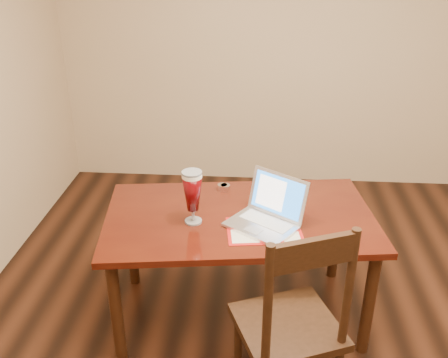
{
  "coord_description": "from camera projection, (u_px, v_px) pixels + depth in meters",
  "views": [
    {
      "loc": [
        -0.44,
        -1.97,
        2.18
      ],
      "look_at": [
        -0.62,
        0.52,
        0.95
      ],
      "focal_mm": 40.0,
      "sensor_mm": 36.0,
      "label": 1
    }
  ],
  "objects": [
    {
      "name": "room_shell",
      "position": [
        375.0,
        54.0,
        1.92
      ],
      "size": [
        4.51,
        5.01,
        2.71
      ],
      "color": "tan",
      "rests_on": "ground"
    },
    {
      "name": "dining_table",
      "position": [
        239.0,
        226.0,
        2.9
      ],
      "size": [
        1.64,
        1.06,
        1.03
      ],
      "rotation": [
        0.0,
        0.0,
        0.13
      ],
      "color": "#431309",
      "rests_on": "ground"
    },
    {
      "name": "dining_chair",
      "position": [
        292.0,
        326.0,
        2.35
      ],
      "size": [
        0.6,
        0.59,
        1.1
      ],
      "rotation": [
        0.0,
        0.0,
        0.38
      ],
      "color": "black",
      "rests_on": "ground"
    }
  ]
}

